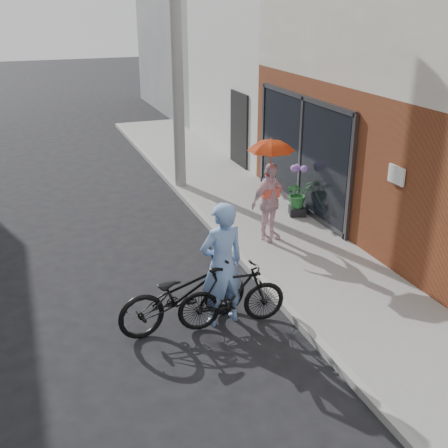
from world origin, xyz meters
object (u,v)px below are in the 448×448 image
bike_right (232,296)px  planter (297,211)px  bike_left (184,293)px  kimono_woman (269,202)px  officer (222,264)px  utility_pole (176,46)px

bike_right → planter: size_ratio=4.68×
bike_left → kimono_woman: size_ratio=1.33×
officer → bike_right: size_ratio=1.17×
bike_left → officer: bearing=-109.6°
utility_pole → officer: (-1.19, -6.28, -2.55)m
bike_right → planter: bike_right is taller
kimono_woman → planter: bearing=20.0°
kimono_woman → bike_left: bearing=-157.3°
utility_pole → bike_left: size_ratio=3.43×
officer → kimono_woman: 2.99m
officer → kimono_woman: (1.84, 2.35, -0.07)m
bike_left → utility_pole: bearing=-24.8°
utility_pole → bike_right: size_ratio=4.28×
utility_pole → officer: bearing=-100.8°
utility_pole → officer: utility_pole is taller
officer → bike_left: 0.71m
bike_left → planter: bike_left is taller
utility_pole → planter: (1.79, -2.95, -3.29)m
bike_right → kimono_woman: size_ratio=1.06×
bike_right → utility_pole: bearing=-5.3°
officer → bike_right: bearing=118.2°
kimono_woman → bike_right: bearing=-145.2°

